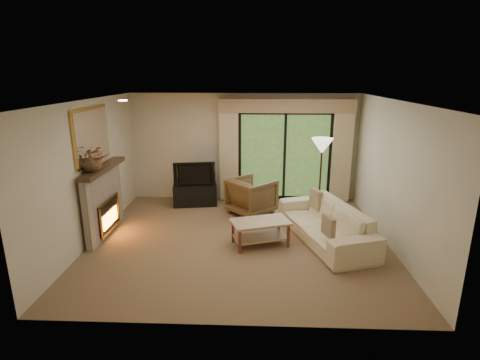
{
  "coord_description": "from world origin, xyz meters",
  "views": [
    {
      "loc": [
        0.27,
        -6.5,
        3.04
      ],
      "look_at": [
        0.0,
        0.3,
        1.1
      ],
      "focal_mm": 28.0,
      "sensor_mm": 36.0,
      "label": 1
    }
  ],
  "objects_px": {
    "media_console": "(195,195)",
    "sofa": "(325,223)",
    "armchair": "(251,196)",
    "coffee_table": "(260,233)"
  },
  "relations": [
    {
      "from": "coffee_table",
      "to": "sofa",
      "type": "bearing_deg",
      "value": -6.69
    },
    {
      "from": "armchair",
      "to": "coffee_table",
      "type": "relative_size",
      "value": 0.86
    },
    {
      "from": "sofa",
      "to": "coffee_table",
      "type": "relative_size",
      "value": 2.3
    },
    {
      "from": "sofa",
      "to": "armchair",
      "type": "bearing_deg",
      "value": -151.9
    },
    {
      "from": "media_console",
      "to": "armchair",
      "type": "relative_size",
      "value": 1.14
    },
    {
      "from": "media_console",
      "to": "sofa",
      "type": "xyz_separation_m",
      "value": [
        2.75,
        -1.88,
        0.09
      ]
    },
    {
      "from": "media_console",
      "to": "sofa",
      "type": "relative_size",
      "value": 0.43
    },
    {
      "from": "armchair",
      "to": "media_console",
      "type": "bearing_deg",
      "value": 24.26
    },
    {
      "from": "armchair",
      "to": "sofa",
      "type": "height_order",
      "value": "armchair"
    },
    {
      "from": "sofa",
      "to": "coffee_table",
      "type": "bearing_deg",
      "value": -96.39
    }
  ]
}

